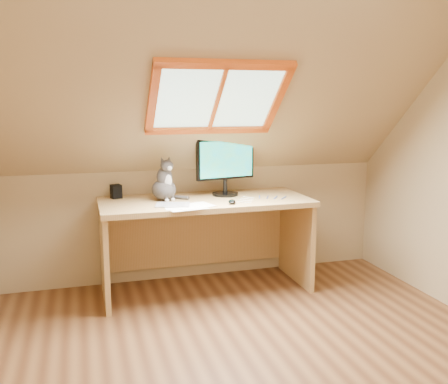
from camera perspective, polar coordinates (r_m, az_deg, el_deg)
name	(u,v)px	position (r m, az deg, el deg)	size (l,w,h in m)	color
ground	(264,370)	(3.21, 4.59, -19.63)	(3.50, 3.50, 0.00)	brown
room_shell	(274,133)	(2.70, 5.73, 6.69)	(3.52, 3.52, 2.41)	tan
desk	(203,224)	(4.29, -2.37, -3.72)	(1.74, 0.76, 0.79)	tan
monitor	(225,163)	(4.29, 0.17, 3.34)	(0.53, 0.23, 0.49)	black
cat	(164,184)	(4.14, -6.84, 0.88)	(0.27, 0.30, 0.37)	#46403E
desk_speaker	(116,191)	(4.29, -12.23, 0.06)	(0.08, 0.08, 0.12)	black
graphics_tablet	(173,205)	(3.93, -5.87, -1.48)	(0.26, 0.19, 0.01)	#B2B2B7
mouse	(232,202)	(3.97, 0.92, -1.13)	(0.06, 0.10, 0.03)	black
papers	(190,206)	(3.88, -3.95, -1.64)	(0.35, 0.30, 0.01)	white
cables	(262,198)	(4.19, 4.36, -0.72)	(0.51, 0.26, 0.01)	silver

